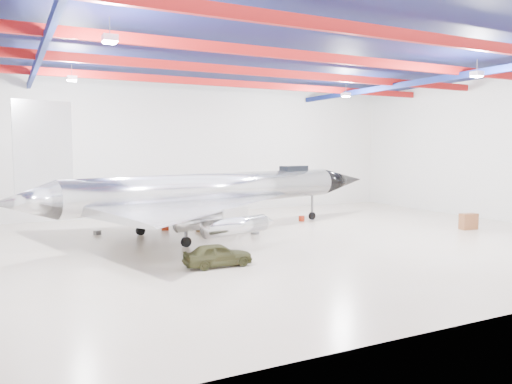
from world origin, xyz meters
TOP-DOWN VIEW (x-y plane):
  - floor at (0.00, 0.00)m, footprint 40.00×40.00m
  - wall_back at (0.00, 15.00)m, footprint 40.00×0.00m
  - wall_right at (20.00, 0.00)m, footprint 0.00×30.00m
  - ceiling at (0.00, 0.00)m, footprint 40.00×40.00m
  - ceiling_structure at (0.00, 0.00)m, footprint 39.50×29.50m
  - jet_aircraft at (-1.53, 4.36)m, footprint 28.60×20.37m
  - jeep at (-4.96, -4.30)m, footprint 3.28×1.38m
  - desk at (14.52, -2.02)m, footprint 1.26×0.74m
  - crate_ply at (-2.24, 5.56)m, footprint 0.47×0.38m
  - toolbox_red at (-4.17, 7.04)m, footprint 0.59×0.52m
  - engine_drum at (0.61, 2.93)m, footprint 0.71×0.71m
  - parts_bin at (1.15, 7.82)m, footprint 0.58×0.47m
  - crate_small at (-8.61, 7.23)m, footprint 0.48×0.44m
  - tool_chest at (6.34, 6.43)m, footprint 0.54×0.54m
  - oil_barrel at (-2.08, 4.93)m, footprint 0.64×0.52m
  - spares_box at (2.85, 10.49)m, footprint 0.47×0.47m

SIDE VIEW (x-z plane):
  - floor at x=0.00m, z-range 0.00..0.00m
  - crate_small at x=-8.61m, z-range 0.00..0.28m
  - crate_ply at x=-2.24m, z-range 0.00..0.31m
  - toolbox_red at x=-4.17m, z-range 0.00..0.34m
  - parts_bin at x=1.15m, z-range 0.00..0.39m
  - spares_box at x=2.85m, z-range 0.00..0.41m
  - tool_chest at x=6.34m, z-range 0.00..0.41m
  - oil_barrel at x=-2.08m, z-range 0.00..0.43m
  - engine_drum at x=0.61m, z-range 0.00..0.49m
  - desk at x=14.52m, z-range 0.00..1.10m
  - jeep at x=-4.96m, z-range 0.00..1.11m
  - jet_aircraft at x=-1.53m, z-range -1.37..6.57m
  - wall_back at x=0.00m, z-range -14.50..25.50m
  - wall_right at x=20.00m, z-range -9.50..20.50m
  - ceiling_structure at x=0.00m, z-range 9.79..10.86m
  - ceiling at x=0.00m, z-range 11.00..11.00m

